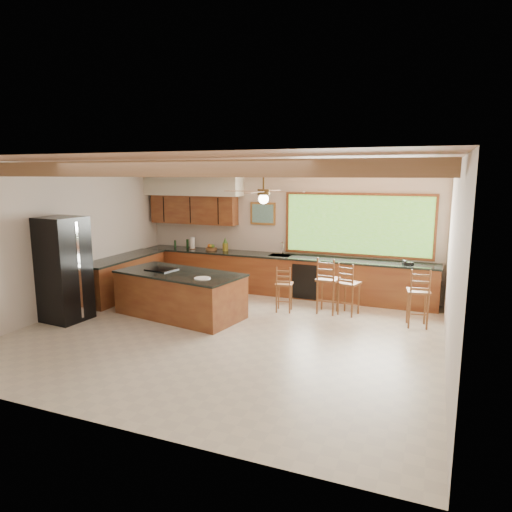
% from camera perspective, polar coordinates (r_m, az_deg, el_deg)
% --- Properties ---
extents(ground, '(7.20, 7.20, 0.00)m').
position_cam_1_polar(ground, '(8.25, -3.65, -9.56)').
color(ground, '#B9AE99').
rests_on(ground, ground).
extents(room_shell, '(7.27, 6.54, 3.02)m').
position_cam_1_polar(room_shell, '(8.44, -2.95, 6.30)').
color(room_shell, beige).
rests_on(room_shell, ground).
extents(counter_run, '(7.12, 3.10, 1.26)m').
position_cam_1_polar(counter_run, '(10.65, -1.84, -2.38)').
color(counter_run, brown).
rests_on(counter_run, ground).
extents(island, '(2.69, 1.61, 0.90)m').
position_cam_1_polar(island, '(9.20, -9.48, -4.70)').
color(island, brown).
rests_on(island, ground).
extents(refrigerator, '(0.84, 0.82, 2.00)m').
position_cam_1_polar(refrigerator, '(9.44, -22.95, -1.53)').
color(refrigerator, black).
rests_on(refrigerator, ground).
extents(bar_stool_a, '(0.44, 0.44, 1.16)m').
position_cam_1_polar(bar_stool_a, '(9.25, 8.89, -3.04)').
color(bar_stool_a, brown).
rests_on(bar_stool_a, ground).
extents(bar_stool_b, '(0.40, 0.40, 0.96)m').
position_cam_1_polar(bar_stool_b, '(9.29, 3.44, -3.63)').
color(bar_stool_b, brown).
rests_on(bar_stool_b, ground).
extents(bar_stool_c, '(0.47, 0.47, 1.07)m').
position_cam_1_polar(bar_stool_c, '(9.23, 11.50, -3.50)').
color(bar_stool_c, brown).
rests_on(bar_stool_c, ground).
extents(bar_stool_d, '(0.46, 0.46, 1.11)m').
position_cam_1_polar(bar_stool_d, '(8.84, 19.63, -4.34)').
color(bar_stool_d, brown).
rests_on(bar_stool_d, ground).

